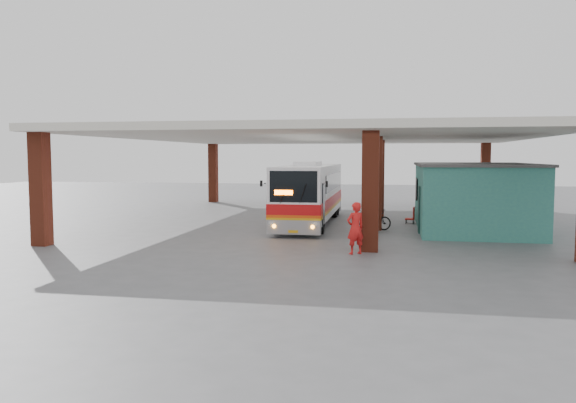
% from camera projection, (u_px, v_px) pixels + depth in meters
% --- Properties ---
extents(ground, '(90.00, 90.00, 0.00)m').
position_uv_depth(ground, '(301.00, 237.00, 23.85)').
color(ground, '#515154').
rests_on(ground, ground).
extents(brick_columns, '(20.10, 21.60, 4.35)m').
position_uv_depth(brick_columns, '(345.00, 181.00, 28.31)').
color(brick_columns, maroon).
rests_on(brick_columns, ground).
extents(canopy_roof, '(21.00, 23.00, 0.30)m').
position_uv_depth(canopy_roof, '(331.00, 136.00, 29.76)').
color(canopy_roof, silver).
rests_on(canopy_roof, brick_columns).
extents(shop_building, '(5.20, 8.20, 3.11)m').
position_uv_depth(shop_building, '(473.00, 196.00, 26.26)').
color(shop_building, '#307874').
rests_on(shop_building, ground).
extents(coach_bus, '(2.46, 10.96, 3.18)m').
position_uv_depth(coach_bus, '(310.00, 193.00, 28.51)').
color(coach_bus, white).
rests_on(coach_bus, ground).
extents(motorcycle, '(2.02, 1.40, 1.00)m').
position_uv_depth(motorcycle, '(372.00, 220.00, 25.88)').
color(motorcycle, black).
rests_on(motorcycle, ground).
extents(pedestrian, '(0.80, 0.75, 1.84)m').
position_uv_depth(pedestrian, '(355.00, 228.00, 19.68)').
color(pedestrian, red).
rests_on(pedestrian, ground).
extents(red_chair, '(0.51, 0.51, 0.85)m').
position_uv_depth(red_chair, '(412.00, 216.00, 28.55)').
color(red_chair, red).
rests_on(red_chair, ground).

